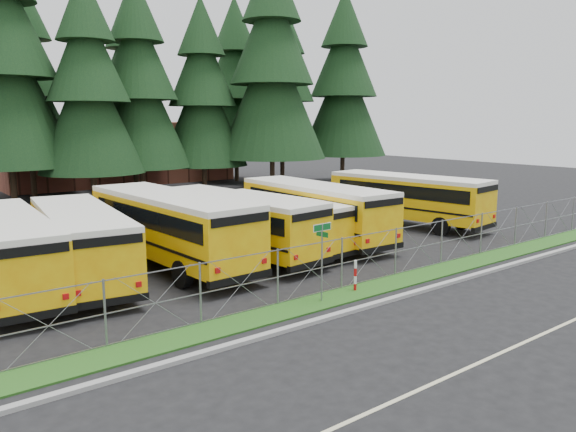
# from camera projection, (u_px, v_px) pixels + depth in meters

# --- Properties ---
(ground) EXTENTS (120.00, 120.00, 0.00)m
(ground) POSITION_uv_depth(u_px,v_px,m) (342.00, 279.00, 22.58)
(ground) COLOR black
(ground) RESTS_ON ground
(curb) EXTENTS (50.00, 0.25, 0.12)m
(curb) POSITION_uv_depth(u_px,v_px,m) (402.00, 296.00, 20.16)
(curb) COLOR gray
(curb) RESTS_ON ground
(grass_verge) EXTENTS (50.00, 1.40, 0.06)m
(grass_verge) POSITION_uv_depth(u_px,v_px,m) (373.00, 288.00, 21.25)
(grass_verge) COLOR #1B4614
(grass_verge) RESTS_ON ground
(road_lane_line) EXTENTS (50.00, 0.12, 0.01)m
(road_lane_line) POSITION_uv_depth(u_px,v_px,m) (531.00, 339.00, 16.35)
(road_lane_line) COLOR beige
(road_lane_line) RESTS_ON ground
(chainlink_fence) EXTENTS (44.00, 0.10, 2.00)m
(chainlink_fence) POSITION_uv_depth(u_px,v_px,m) (361.00, 259.00, 21.63)
(chainlink_fence) COLOR gray
(chainlink_fence) RESTS_ON ground
(brick_building) EXTENTS (22.00, 10.00, 6.00)m
(brick_building) POSITION_uv_depth(u_px,v_px,m) (115.00, 152.00, 56.82)
(brick_building) COLOR brown
(brick_building) RESTS_ON ground
(bus_1) EXTENTS (3.39, 11.26, 2.91)m
(bus_1) POSITION_uv_depth(u_px,v_px,m) (6.00, 253.00, 20.69)
(bus_1) COLOR orange
(bus_1) RESTS_ON ground
(bus_2) EXTENTS (4.10, 11.34, 2.91)m
(bus_2) POSITION_uv_depth(u_px,v_px,m) (79.00, 244.00, 22.19)
(bus_2) COLOR orange
(bus_2) RESTS_ON ground
(bus_3) EXTENTS (3.39, 12.26, 3.18)m
(bus_3) POSITION_uv_depth(u_px,v_px,m) (166.00, 229.00, 24.48)
(bus_3) COLOR orange
(bus_3) RESTS_ON ground
(bus_4) EXTENTS (3.85, 11.38, 2.92)m
(bus_4) POSITION_uv_depth(u_px,v_px,m) (233.00, 225.00, 26.14)
(bus_4) COLOR orange
(bus_4) RESTS_ON ground
(bus_5) EXTENTS (3.24, 9.99, 2.57)m
(bus_5) POSITION_uv_depth(u_px,v_px,m) (274.00, 223.00, 27.56)
(bus_5) COLOR orange
(bus_5) RESTS_ON ground
(bus_6) EXTENTS (3.06, 11.60, 3.02)m
(bus_6) POSITION_uv_depth(u_px,v_px,m) (310.00, 212.00, 29.43)
(bus_6) COLOR orange
(bus_6) RESTS_ON ground
(bus_east) EXTENTS (4.29, 11.81, 3.03)m
(bus_east) POSITION_uv_depth(u_px,v_px,m) (402.00, 200.00, 33.83)
(bus_east) COLOR orange
(bus_east) RESTS_ON ground
(street_sign) EXTENTS (0.84, 0.55, 2.81)m
(street_sign) POSITION_uv_depth(u_px,v_px,m) (322.00, 246.00, 19.34)
(street_sign) COLOR gray
(street_sign) RESTS_ON ground
(striped_bollard) EXTENTS (0.11, 0.11, 1.20)m
(striped_bollard) POSITION_uv_depth(u_px,v_px,m) (355.00, 276.00, 20.79)
(striped_bollard) COLOR #B20C0C
(striped_bollard) RESTS_ON ground
(conifer_3) EXTENTS (9.17, 9.17, 20.29)m
(conifer_3) POSITION_uv_depth(u_px,v_px,m) (3.00, 63.00, 38.79)
(conifer_3) COLOR black
(conifer_3) RESTS_ON ground
(conifer_4) EXTENTS (7.55, 7.55, 16.69)m
(conifer_4) POSITION_uv_depth(u_px,v_px,m) (88.00, 91.00, 39.98)
(conifer_4) COLOR black
(conifer_4) RESTS_ON ground
(conifer_5) EXTENTS (7.83, 7.83, 17.32)m
(conifer_5) POSITION_uv_depth(u_px,v_px,m) (139.00, 89.00, 43.77)
(conifer_5) COLOR black
(conifer_5) RESTS_ON ground
(conifer_6) EXTENTS (7.41, 7.41, 16.38)m
(conifer_6) POSITION_uv_depth(u_px,v_px,m) (202.00, 97.00, 47.09)
(conifer_6) COLOR black
(conifer_6) RESTS_ON ground
(conifer_7) EXTENTS (9.22, 9.22, 20.40)m
(conifer_7) POSITION_uv_depth(u_px,v_px,m) (272.00, 73.00, 47.38)
(conifer_7) COLOR black
(conifer_7) RESTS_ON ground
(conifer_8) EXTENTS (7.99, 7.99, 17.68)m
(conifer_8) POSITION_uv_depth(u_px,v_px,m) (282.00, 93.00, 53.83)
(conifer_8) COLOR black
(conifer_8) RESTS_ON ground
(conifer_9) EXTENTS (8.52, 8.52, 18.84)m
(conifer_9) POSITION_uv_depth(u_px,v_px,m) (344.00, 87.00, 55.23)
(conifer_9) COLOR black
(conifer_9) RESTS_ON ground
(conifer_11) EXTENTS (8.09, 8.09, 17.89)m
(conifer_11) POSITION_uv_depth(u_px,v_px,m) (26.00, 86.00, 45.25)
(conifer_11) COLOR black
(conifer_11) RESTS_ON ground
(conifer_12) EXTENTS (7.99, 7.99, 17.67)m
(conifer_12) POSITION_uv_depth(u_px,v_px,m) (132.00, 91.00, 50.03)
(conifer_12) COLOR black
(conifer_12) RESTS_ON ground
(conifer_13) EXTENTS (8.33, 8.33, 18.43)m
(conifer_13) POSITION_uv_depth(u_px,v_px,m) (235.00, 90.00, 56.88)
(conifer_13) COLOR black
(conifer_13) RESTS_ON ground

